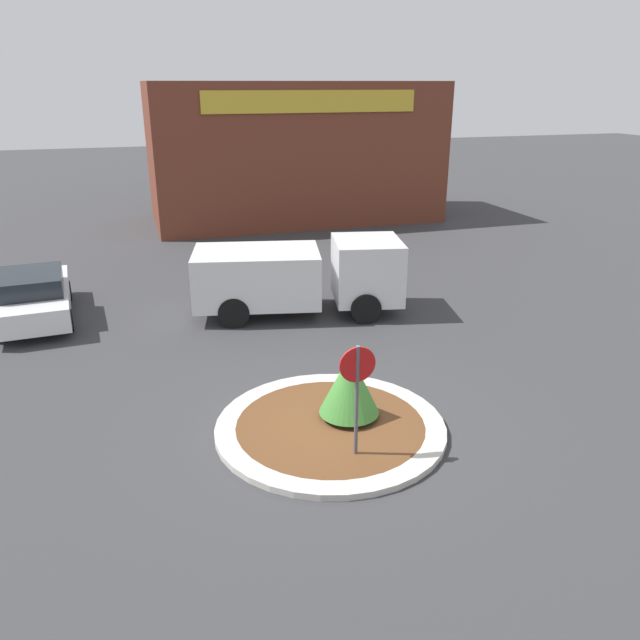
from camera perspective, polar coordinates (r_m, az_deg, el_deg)
ground_plane at (r=12.25m, az=0.95°, el=-10.00°), size 120.00×120.00×0.00m
traffic_island at (r=12.22m, az=0.95°, el=-9.75°), size 4.45×4.45×0.12m
stop_sign at (r=10.66m, az=3.41°, el=-5.80°), size 0.65×0.07×2.19m
island_shrub at (r=12.12m, az=2.71°, el=-5.82°), size 1.18×1.18×1.34m
utility_truck at (r=17.87m, az=-2.01°, el=4.17°), size 6.19×3.38×2.11m
storefront_building at (r=30.76m, az=-2.39°, el=15.08°), size 13.33×6.07×6.35m
parked_sedan_white at (r=19.21m, az=-24.74°, el=2.04°), size 2.16×4.55×1.40m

